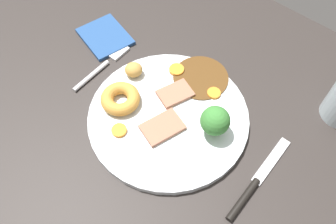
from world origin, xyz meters
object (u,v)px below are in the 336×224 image
object	(u,v)px
broccoli_floret	(215,121)
folded_napkin	(105,37)
yorkshire_pudding	(120,99)
roast_potato_left	(134,70)
carrot_coin_back	(214,93)
carrot_coin_side	(119,130)
meat_slice_main	(162,127)
dinner_plate	(168,117)
knife	(254,185)
carrot_coin_front	(177,70)
meat_slice_under	(176,94)
fork	(103,66)

from	to	relation	value
broccoli_floret	folded_napkin	distance (cm)	33.21
yorkshire_pudding	broccoli_floret	bearing A→B (deg)	20.83
yorkshire_pudding	roast_potato_left	size ratio (longest dim) A/B	2.11
carrot_coin_back	carrot_coin_side	size ratio (longest dim) A/B	0.94
meat_slice_main	folded_napkin	world-z (taller)	meat_slice_main
dinner_plate	carrot_coin_back	xyz separation A→B (cm)	(3.46, 9.35, 0.98)
broccoli_floret	knife	world-z (taller)	broccoli_floret
yorkshire_pudding	knife	size ratio (longest dim) A/B	0.40
yorkshire_pudding	carrot_coin_side	xyz separation A→B (cm)	(4.24, -4.62, -0.90)
carrot_coin_front	meat_slice_under	bearing A→B (deg)	-50.12
dinner_plate	carrot_coin_side	bearing A→B (deg)	-117.12
meat_slice_under	carrot_coin_front	distance (cm)	6.13
carrot_coin_front	broccoli_floret	bearing A→B (deg)	-24.50
roast_potato_left	carrot_coin_side	world-z (taller)	roast_potato_left
fork	folded_napkin	size ratio (longest dim) A/B	1.39
dinner_plate	meat_slice_under	distance (cm)	4.79
meat_slice_main	fork	xyz separation A→B (cm)	(-19.59, 3.47, -1.41)
carrot_coin_side	meat_slice_main	bearing A→B (deg)	45.78
dinner_plate	meat_slice_under	size ratio (longest dim) A/B	4.72
dinner_plate	folded_napkin	xyz separation A→B (cm)	(-24.34, 6.69, -0.30)
carrot_coin_side	knife	size ratio (longest dim) A/B	0.15
meat_slice_main	carrot_coin_back	size ratio (longest dim) A/B	2.79
dinner_plate	yorkshire_pudding	bearing A→B (deg)	-156.37
meat_slice_main	meat_slice_under	distance (cm)	7.68
carrot_coin_back	folded_napkin	distance (cm)	27.96
meat_slice_under	fork	xyz separation A→B (cm)	(-16.75, -3.66, -1.41)
yorkshire_pudding	carrot_coin_back	xyz separation A→B (cm)	(11.98, 13.08, -0.92)
folded_napkin	yorkshire_pudding	bearing A→B (deg)	-33.36
folded_napkin	meat_slice_under	bearing A→B (deg)	-5.94
carrot_coin_side	meat_slice_under	bearing A→B (deg)	78.60
roast_potato_left	broccoli_floret	bearing A→B (deg)	-0.32
roast_potato_left	carrot_coin_side	size ratio (longest dim) A/B	1.27
dinner_plate	knife	distance (cm)	19.36
roast_potato_left	broccoli_floret	xyz separation A→B (cm)	(19.75, -0.11, 2.19)
yorkshire_pudding	meat_slice_main	bearing A→B (deg)	5.49
meat_slice_main	carrot_coin_back	distance (cm)	12.38
fork	dinner_plate	bearing A→B (deg)	-94.50
dinner_plate	carrot_coin_front	size ratio (longest dim) A/B	9.87
fork	meat_slice_under	bearing A→B (deg)	-80.08
dinner_plate	fork	size ratio (longest dim) A/B	1.94
carrot_coin_side	folded_napkin	world-z (taller)	carrot_coin_side
carrot_coin_front	knife	size ratio (longest dim) A/B	0.16
meat_slice_main	carrot_coin_back	bearing A→B (deg)	79.11
dinner_plate	meat_slice_main	distance (cm)	3.21
dinner_plate	broccoli_floret	size ratio (longest dim) A/B	4.77
yorkshire_pudding	carrot_coin_back	size ratio (longest dim) A/B	2.85
meat_slice_under	knife	world-z (taller)	meat_slice_under
meat_slice_under	carrot_coin_side	bearing A→B (deg)	-101.40
carrot_coin_side	fork	xyz separation A→B (cm)	(-14.19, 9.02, -1.32)
roast_potato_left	broccoli_floret	size ratio (longest dim) A/B	0.56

